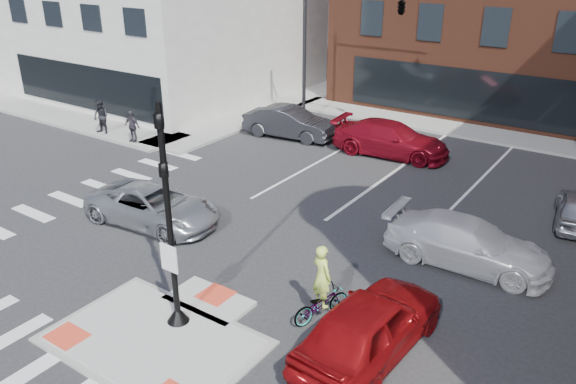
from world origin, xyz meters
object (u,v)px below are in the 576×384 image
Objects in this scene: silver_suv at (154,206)px; white_pickup at (468,243)px; bg_car_red at (391,139)px; pedestrian_b at (132,126)px; pedestrian_a at (101,117)px; red_sedan at (370,325)px; bg_car_dark at (289,122)px; cyclist at (321,295)px.

white_pickup is (10.32, 3.62, 0.04)m from silver_suv.
pedestrian_b is (-11.57, -6.00, 0.14)m from bg_car_red.
pedestrian_a is (-10.12, 5.73, 0.34)m from silver_suv.
pedestrian_a is at bearing 54.87° from silver_suv.
pedestrian_a reaches higher than white_pickup.
pedestrian_b reaches higher than red_sedan.
white_pickup is 1.06× the size of bg_car_dark.
cyclist is (-1.72, 0.53, -0.08)m from red_sedan.
pedestrian_b is (-17.45, 7.73, 0.12)m from red_sedan.
bg_car_red is at bearing -23.85° from silver_suv.
silver_suv is 12.36m from bg_car_red.
cyclist reaches higher than pedestrian_a.
white_pickup is 0.92× the size of bg_car_red.
bg_car_dark is at bearing 29.71° from pedestrian_a.
bg_car_red is 3.50× the size of pedestrian_b.
red_sedan is 3.04× the size of pedestrian_b.
bg_car_red is 2.51× the size of cyclist.
pedestrian_b is (2.42, 0.00, -0.10)m from pedestrian_a.
white_pickup is (0.56, 5.62, -0.08)m from red_sedan.
pedestrian_a is at bearing -17.70° from red_sedan.
cyclist is at bearing -25.37° from pedestrian_a.
red_sedan is (9.75, -2.00, 0.13)m from silver_suv.
bg_car_red is at bearing 21.70° from pedestrian_b.
white_pickup is at bearing -76.25° from silver_suv.
bg_car_dark is at bearing -31.90° from cyclist.
silver_suv is 2.83× the size of pedestrian_a.
bg_car_dark reaches higher than silver_suv.
bg_car_dark is (-12.06, 7.64, 0.06)m from white_pickup.
cyclist is 17.30m from pedestrian_b.
cyclist is (9.78, -12.73, -0.06)m from bg_car_dark.
white_pickup is 14.28m from bg_car_dark.
silver_suv is at bearing 156.75° from bg_car_red.
bg_car_red is at bearing 36.17° from white_pickup.
red_sedan is 2.72× the size of pedestrian_a.
pedestrian_a reaches higher than silver_suv.
pedestrian_b is at bearing 125.70° from bg_car_dark.
red_sedan is 1.80m from cyclist.
pedestrian_a is (-8.37, -5.53, 0.24)m from bg_car_dark.
silver_suv is at bearing -33.27° from pedestrian_a.
bg_car_dark is at bearing 55.36° from white_pickup.
bg_car_red is (-5.88, 13.73, -0.02)m from red_sedan.
bg_car_red is at bearing -51.95° from cyclist.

